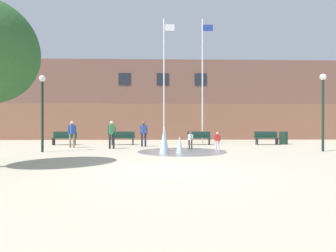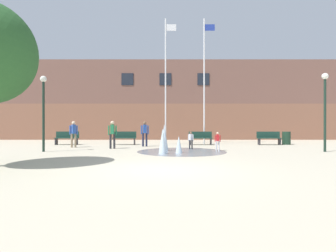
{
  "view_description": "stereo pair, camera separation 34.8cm",
  "coord_description": "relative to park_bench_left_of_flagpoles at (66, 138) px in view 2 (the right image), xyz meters",
  "views": [
    {
      "loc": [
        -0.11,
        -7.95,
        1.35
      ],
      "look_at": [
        0.28,
        7.73,
        1.3
      ],
      "focal_mm": 28.0,
      "sensor_mm": 36.0,
      "label": 1
    },
    {
      "loc": [
        0.24,
        -7.95,
        1.35
      ],
      "look_at": [
        0.28,
        7.73,
        1.3
      ],
      "focal_mm": 28.0,
      "sensor_mm": 36.0,
      "label": 2
    }
  ],
  "objects": [
    {
      "name": "ground_plane",
      "position": [
        6.77,
        -10.14,
        -0.48
      ],
      "size": [
        100.0,
        100.0,
        0.0
      ],
      "primitive_type": "plane",
      "color": "#BCB299"
    },
    {
      "name": "library_building",
      "position": [
        6.77,
        9.03,
        3.23
      ],
      "size": [
        36.0,
        6.05,
        7.43
      ],
      "color": "brown",
      "rests_on": "ground"
    },
    {
      "name": "splash_fountain",
      "position": [
        7.1,
        -4.96,
        -0.0
      ],
      "size": [
        4.55,
        4.55,
        1.42
      ],
      "color": "gray",
      "rests_on": "ground"
    },
    {
      "name": "park_bench_left_of_flagpoles",
      "position": [
        0.0,
        0.0,
        0.0
      ],
      "size": [
        1.6,
        0.44,
        0.91
      ],
      "color": "#28282D",
      "rests_on": "ground"
    },
    {
      "name": "park_bench_under_left_flagpole",
      "position": [
        4.0,
        -0.01,
        0.0
      ],
      "size": [
        1.6,
        0.44,
        0.91
      ],
      "color": "#28282D",
      "rests_on": "ground"
    },
    {
      "name": "park_bench_under_right_flagpole",
      "position": [
        9.24,
        -0.14,
        0.0
      ],
      "size": [
        1.6,
        0.44,
        0.91
      ],
      "color": "#28282D",
      "rests_on": "ground"
    },
    {
      "name": "park_bench_near_trashcan",
      "position": [
        13.94,
        -0.14,
        0.0
      ],
      "size": [
        1.6,
        0.44,
        0.91
      ],
      "color": "#28282D",
      "rests_on": "ground"
    },
    {
      "name": "child_in_fountain",
      "position": [
        8.28,
        -3.49,
        0.1
      ],
      "size": [
        0.31,
        0.24,
        0.99
      ],
      "rotation": [
        0.0,
        0.0,
        0.82
      ],
      "color": "#28282D",
      "rests_on": "ground"
    },
    {
      "name": "adult_watching",
      "position": [
        1.29,
        -2.29,
        0.45
      ],
      "size": [
        0.5,
        0.39,
        1.59
      ],
      "rotation": [
        0.0,
        0.0,
        -0.93
      ],
      "color": "#89755B",
      "rests_on": "ground"
    },
    {
      "name": "child_with_pink_shirt",
      "position": [
        9.62,
        -4.31,
        0.1
      ],
      "size": [
        0.31,
        0.21,
        0.99
      ],
      "rotation": [
        0.0,
        0.0,
        1.54
      ],
      "color": "silver",
      "rests_on": "ground"
    },
    {
      "name": "teen_by_trashcan",
      "position": [
        5.53,
        -1.53,
        0.45
      ],
      "size": [
        0.5,
        0.38,
        1.59
      ],
      "rotation": [
        0.0,
        0.0,
        -1.27
      ],
      "color": "#1E233D",
      "rests_on": "ground"
    },
    {
      "name": "adult_near_bench",
      "position": [
        3.81,
        -3.07,
        0.45
      ],
      "size": [
        0.5,
        0.35,
        1.59
      ],
      "rotation": [
        0.0,
        0.0,
        1.65
      ],
      "color": "#28282D",
      "rests_on": "ground"
    },
    {
      "name": "flagpole_left",
      "position": [
        6.86,
        0.5,
        4.23
      ],
      "size": [
        0.8,
        0.1,
        8.91
      ],
      "color": "silver",
      "rests_on": "ground"
    },
    {
      "name": "flagpole_right",
      "position": [
        9.6,
        0.5,
        4.23
      ],
      "size": [
        0.8,
        0.1,
        8.92
      ],
      "color": "silver",
      "rests_on": "ground"
    },
    {
      "name": "lamp_post_left_lane",
      "position": [
        0.67,
        -4.79,
        2.05
      ],
      "size": [
        0.32,
        0.32,
        3.86
      ],
      "color": "#192D23",
      "rests_on": "ground"
    },
    {
      "name": "lamp_post_right_lane",
      "position": [
        14.96,
        -4.85,
        2.12
      ],
      "size": [
        0.32,
        0.32,
        3.99
      ],
      "color": "#192D23",
      "rests_on": "ground"
    },
    {
      "name": "trash_can",
      "position": [
        15.26,
        0.13,
        -0.03
      ],
      "size": [
        0.56,
        0.56,
        0.9
      ],
      "primitive_type": "cylinder",
      "color": "#193323",
      "rests_on": "ground"
    }
  ]
}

